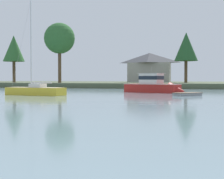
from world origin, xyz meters
TOP-DOWN VIEW (x-y plane):
  - far_shore_bank at (0.00, 84.15)m, footprint 209.37×46.35m
  - dinghy_grey at (8.96, 36.03)m, footprint 3.71×3.65m
  - cruiser_red at (4.18, 44.26)m, footprint 9.92×6.13m
  - sailboat_yellow at (-9.71, 32.71)m, footprint 8.14×3.65m
  - shore_tree_right at (7.32, 75.57)m, footprint 5.54×5.54m
  - shore_tree_left at (-20.62, 65.04)m, footprint 7.03×7.03m
  - shore_tree_inland_b at (-34.19, 67.97)m, footprint 5.27×5.27m
  - cottage_near_water at (-2.39, 82.22)m, footprint 11.68×6.65m

SIDE VIEW (x-z plane):
  - dinghy_grey at x=8.96m, z-range -0.13..0.39m
  - sailboat_yellow at x=-9.71m, z-range -6.02..6.54m
  - far_shore_bank at x=0.00m, z-range 0.00..1.09m
  - cruiser_red at x=4.18m, z-range -1.73..3.06m
  - cottage_near_water at x=-2.39m, z-range 1.23..8.99m
  - shore_tree_inland_b at x=-34.19m, z-range 3.61..15.31m
  - shore_tree_right at x=7.32m, z-range 3.61..15.60m
  - shore_tree_left at x=-20.62m, z-range 4.35..18.08m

